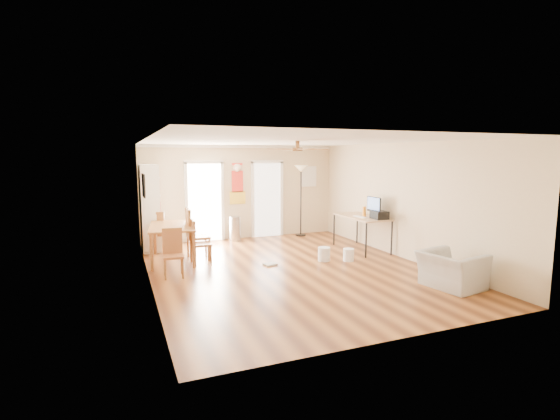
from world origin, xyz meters
name	(u,v)px	position (x,y,z in m)	size (l,w,h in m)	color
floor	(291,269)	(0.00, 0.00, 0.00)	(7.00, 7.00, 0.00)	brown
ceiling	(291,141)	(0.00, 0.00, 2.60)	(5.50, 7.00, 0.00)	silver
wall_back	(242,192)	(0.00, 3.50, 1.30)	(5.50, 0.04, 2.60)	beige
wall_front	(404,239)	(0.00, -3.50, 1.30)	(5.50, 0.04, 2.60)	beige
wall_left	(148,213)	(-2.75, 0.00, 1.30)	(0.04, 7.00, 2.60)	beige
wall_right	(403,201)	(2.75, 0.00, 1.30)	(0.04, 7.00, 2.60)	beige
crown_molding	(291,143)	(0.00, 0.00, 2.56)	(5.50, 7.00, 0.08)	white
kitchen_doorway	(205,203)	(-1.05, 3.48, 1.05)	(0.90, 0.10, 2.10)	white
bathroom_doorway	(267,200)	(0.75, 3.48, 1.05)	(0.80, 0.10, 2.10)	white
wall_decal	(237,183)	(-0.13, 3.48, 1.55)	(0.46, 0.03, 1.10)	red
ac_grille	(308,176)	(2.05, 3.47, 1.70)	(0.50, 0.04, 0.60)	white
framed_poster	(144,185)	(-2.73, 1.40, 1.70)	(0.04, 0.66, 0.48)	black
ceiling_fan	(297,149)	(0.00, -0.30, 2.43)	(1.24, 1.24, 0.20)	#593819
bookshelf	(150,208)	(-2.52, 2.90, 1.05)	(0.42, 0.95, 2.10)	white
dining_table	(173,243)	(-2.15, 1.60, 0.40)	(0.95, 1.59, 0.79)	#925D2F
dining_chair_right_a	(198,234)	(-1.60, 1.52, 0.57)	(0.47, 0.47, 1.14)	#AC6737
dining_chair_right_b	(202,242)	(-1.60, 1.14, 0.47)	(0.39, 0.39, 0.94)	#A16A34
dining_chair_near	(173,254)	(-2.30, 0.31, 0.46)	(0.38, 0.38, 0.92)	#A45D35
dining_chair_far	(158,232)	(-2.37, 2.63, 0.49)	(0.41, 0.41, 0.98)	#9E6C33
trash_can	(235,229)	(-0.30, 3.19, 0.33)	(0.31, 0.31, 0.67)	#AEAEB0
torchiere_lamp	(301,201)	(1.68, 3.19, 1.02)	(0.38, 0.38, 2.04)	black
computer_desk	(361,233)	(2.31, 0.98, 0.42)	(0.78, 1.56, 0.84)	tan
imac	(374,207)	(2.47, 0.71, 1.08)	(0.07, 0.53, 0.50)	black
keyboard	(360,217)	(2.20, 0.87, 0.84)	(0.13, 0.40, 0.02)	white
printer	(379,215)	(2.45, 0.45, 0.93)	(0.31, 0.37, 0.19)	black
orange_bottle	(364,212)	(2.30, 0.86, 0.96)	(0.08, 0.08, 0.25)	orange
wastebasket_a	(324,254)	(0.94, 0.34, 0.15)	(0.26, 0.26, 0.31)	silver
wastebasket_b	(349,255)	(1.45, 0.14, 0.14)	(0.24, 0.24, 0.27)	white
floor_cloth	(270,264)	(-0.29, 0.44, 0.02)	(0.26, 0.21, 0.04)	#A5A5A0
armchair	(451,270)	(2.15, -2.14, 0.32)	(0.97, 0.85, 0.63)	#ABAAA5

